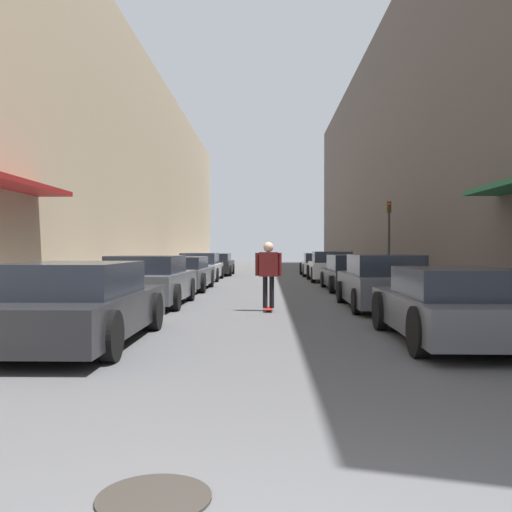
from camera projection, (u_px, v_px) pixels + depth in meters
name	position (u px, v px, depth m)	size (l,w,h in m)	color
ground	(267.00, 283.00, 24.90)	(124.16, 124.16, 0.00)	#515154
curb_strip_left	(174.00, 275.00, 30.64)	(1.80, 56.44, 0.12)	#A3A099
curb_strip_right	(360.00, 275.00, 30.44)	(1.80, 56.44, 0.12)	#A3A099
building_row_left	(120.00, 173.00, 30.61)	(4.90, 56.44, 11.09)	tan
building_row_right	(415.00, 152.00, 30.29)	(4.90, 56.44, 13.24)	#564C47
parked_car_left_0	(78.00, 304.00, 8.99)	(2.02, 4.79, 1.29)	#232326
parked_car_left_1	(148.00, 281.00, 15.05)	(2.05, 4.35, 1.32)	#515459
parked_car_left_2	(181.00, 273.00, 20.63)	(2.03, 4.75, 1.21)	#515459
parked_car_left_3	(200.00, 267.00, 26.91)	(1.94, 4.71, 1.29)	#B7B7BC
parked_car_left_4	(215.00, 264.00, 32.00)	(2.07, 4.25, 1.22)	#232326
parked_car_right_0	(454.00, 306.00, 9.13)	(2.00, 4.32, 1.20)	#515459
parked_car_right_1	(383.00, 283.00, 14.33)	(1.92, 4.52, 1.35)	#515459
parked_car_right_2	(352.00, 273.00, 20.45)	(1.94, 4.75, 1.28)	#232326
parked_car_right_3	(331.00, 267.00, 26.12)	(2.03, 4.25, 1.36)	silver
parked_car_right_4	(320.00, 265.00, 31.19)	(2.07, 4.39, 1.24)	silver
skateboarder	(268.00, 269.00, 13.70)	(0.64, 0.78, 1.66)	#B2231E
manhole_cover	(154.00, 498.00, 3.44)	(0.70, 0.70, 0.02)	#332D28
traffic_light	(389.00, 232.00, 22.55)	(0.16, 0.22, 3.24)	#2D2D2D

